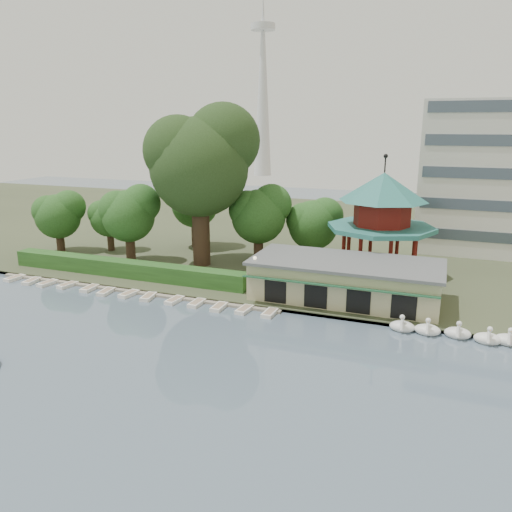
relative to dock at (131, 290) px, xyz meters
The scene contains 13 objects.
ground_plane 20.97m from the dock, 55.10° to the right, with size 220.00×220.00×0.00m, color slate.
shore 36.81m from the dock, 70.97° to the left, with size 220.00×70.00×0.40m, color #424930.
embankment 12.00m from the dock, ahead, with size 220.00×0.60×0.30m, color gray.
dock is the anchor object (origin of this frame).
boathouse 22.62m from the dock, 12.24° to the left, with size 18.60×9.39×3.90m.
pavilion 29.14m from the dock, 31.66° to the left, with size 12.40×12.40×13.50m.
broadcast_tower 130.87m from the dock, 103.73° to the left, with size 8.00×8.00×96.00m.
hedge 4.61m from the dock, 132.27° to the left, with size 30.00×2.00×1.80m, color #2A5921.
lamp_post 13.99m from the dock, ahead, with size 0.36×0.36×4.28m.
big_tree 17.50m from the dock, 73.96° to the left, with size 12.94×12.06×19.48m.
small_trees 15.59m from the dock, 91.96° to the left, with size 39.80×16.64×10.10m.
swan_boats 34.44m from the dock, ahead, with size 15.11×2.12×1.92m.
moored_rowboats 1.50m from the dock, 65.44° to the right, with size 32.23×2.78×0.36m.
Camera 1 is at (18.52, -25.41, 17.30)m, focal length 35.00 mm.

